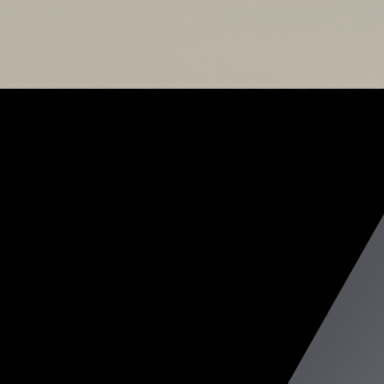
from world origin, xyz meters
TOP-DOWN VIEW (x-y plane):
  - ground_plane at (0.00, 0.00)m, footprint 60.00×60.00m
  - sidewalk at (0.00, 2.20)m, footprint 24.00×2.80m
  - building_facade at (0.00, 5.10)m, footprint 24.00×0.30m
  - parking_meter at (0.08, 1.23)m, footprint 0.18×0.13m
  - fire_hydrant at (2.41, 1.47)m, footprint 0.27×0.27m

SIDE VIEW (x-z plane):
  - ground_plane at x=0.00m, z-range 0.00..0.00m
  - sidewalk at x=0.00m, z-range 0.00..0.12m
  - fire_hydrant at x=2.41m, z-range 0.11..0.86m
  - parking_meter at x=0.08m, z-range 0.37..1.80m
  - building_facade at x=0.00m, z-range 0.00..6.34m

